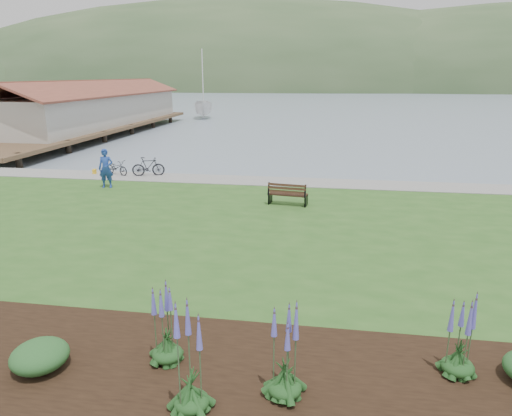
{
  "coord_description": "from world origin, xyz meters",
  "views": [
    {
      "loc": [
        3.53,
        -16.85,
        5.93
      ],
      "look_at": [
        1.09,
        -1.26,
        1.3
      ],
      "focal_mm": 32.0,
      "sensor_mm": 36.0,
      "label": 1
    }
  ],
  "objects_px": {
    "park_bench": "(288,194)",
    "person": "(106,165)",
    "bicycle_a": "(117,168)",
    "sailboat": "(204,118)"
  },
  "relations": [
    {
      "from": "park_bench",
      "to": "person",
      "type": "xyz_separation_m",
      "value": [
        -9.35,
        1.84,
        0.64
      ]
    },
    {
      "from": "bicycle_a",
      "to": "sailboat",
      "type": "relative_size",
      "value": 0.06
    },
    {
      "from": "person",
      "to": "sailboat",
      "type": "relative_size",
      "value": 0.08
    },
    {
      "from": "person",
      "to": "bicycle_a",
      "type": "xyz_separation_m",
      "value": [
        -0.86,
        2.92,
        -0.73
      ]
    },
    {
      "from": "person",
      "to": "bicycle_a",
      "type": "distance_m",
      "value": 3.13
    },
    {
      "from": "person",
      "to": "bicycle_a",
      "type": "relative_size",
      "value": 1.41
    },
    {
      "from": "person",
      "to": "bicycle_a",
      "type": "height_order",
      "value": "person"
    },
    {
      "from": "park_bench",
      "to": "bicycle_a",
      "type": "xyz_separation_m",
      "value": [
        -10.2,
        4.76,
        -0.09
      ]
    },
    {
      "from": "bicycle_a",
      "to": "park_bench",
      "type": "bearing_deg",
      "value": -91.89
    },
    {
      "from": "person",
      "to": "bicycle_a",
      "type": "bearing_deg",
      "value": 95.54
    }
  ]
}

